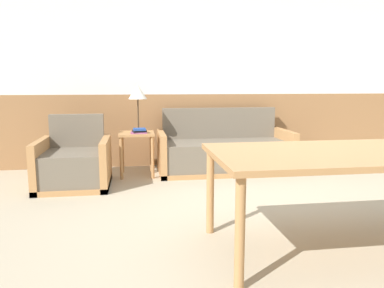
# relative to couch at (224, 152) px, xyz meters

# --- Properties ---
(ground_plane) EXTENTS (16.00, 16.00, 0.00)m
(ground_plane) POSITION_rel_couch_xyz_m (0.16, -2.11, -0.26)
(ground_plane) COLOR #B2A58C
(wall_back) EXTENTS (7.20, 0.06, 2.70)m
(wall_back) POSITION_rel_couch_xyz_m (0.16, 0.52, 1.09)
(wall_back) COLOR #996B42
(wall_back) RESTS_ON ground_plane
(couch) EXTENTS (1.79, 0.79, 0.85)m
(couch) POSITION_rel_couch_xyz_m (0.00, 0.00, 0.00)
(couch) COLOR #B27F4C
(couch) RESTS_ON ground_plane
(armchair) EXTENTS (0.81, 0.82, 0.82)m
(armchair) POSITION_rel_couch_xyz_m (-1.91, -0.48, -0.01)
(armchair) COLOR #B27F4C
(armchair) RESTS_ON ground_plane
(side_table) EXTENTS (0.45, 0.45, 0.57)m
(side_table) POSITION_rel_couch_xyz_m (-1.18, -0.07, 0.19)
(side_table) COLOR #B27F4C
(side_table) RESTS_ON ground_plane
(table_lamp) EXTENTS (0.24, 0.24, 0.61)m
(table_lamp) POSITION_rel_couch_xyz_m (-1.16, 0.01, 0.80)
(table_lamp) COLOR #4C3823
(table_lamp) RESTS_ON side_table
(book_stack) EXTENTS (0.20, 0.18, 0.06)m
(book_stack) POSITION_rel_couch_xyz_m (-1.15, -0.15, 0.34)
(book_stack) COLOR #994C84
(book_stack) RESTS_ON side_table
(dining_table) EXTENTS (1.84, 0.98, 0.72)m
(dining_table) POSITION_rel_couch_xyz_m (0.25, -2.52, 0.40)
(dining_table) COLOR #B27F4C
(dining_table) RESTS_ON ground_plane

